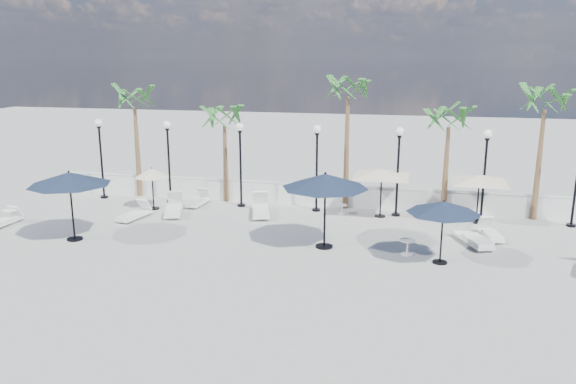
% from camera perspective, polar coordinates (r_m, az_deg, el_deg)
% --- Properties ---
extents(ground, '(100.00, 100.00, 0.00)m').
position_cam_1_polar(ground, '(19.04, -0.62, -7.02)').
color(ground, gray).
rests_on(ground, ground).
extents(balustrade, '(26.00, 0.30, 1.01)m').
position_cam_1_polar(balustrade, '(25.93, 3.29, -0.34)').
color(balustrade, silver).
rests_on(balustrade, ground).
extents(lamppost_0, '(0.36, 0.36, 3.84)m').
position_cam_1_polar(lamppost_0, '(28.31, -18.52, 4.33)').
color(lamppost_0, black).
rests_on(lamppost_0, ground).
extents(lamppost_1, '(0.36, 0.36, 3.84)m').
position_cam_1_polar(lamppost_1, '(26.66, -12.07, 4.20)').
color(lamppost_1, black).
rests_on(lamppost_1, ground).
extents(lamppost_2, '(0.36, 0.36, 3.84)m').
position_cam_1_polar(lamppost_2, '(25.39, -4.87, 3.99)').
color(lamppost_2, black).
rests_on(lamppost_2, ground).
extents(lamppost_3, '(0.36, 0.36, 3.84)m').
position_cam_1_polar(lamppost_3, '(24.55, 2.95, 3.70)').
color(lamppost_3, black).
rests_on(lamppost_3, ground).
extents(lamppost_4, '(0.36, 0.36, 3.84)m').
position_cam_1_polar(lamppost_4, '(24.20, 11.15, 3.31)').
color(lamppost_4, black).
rests_on(lamppost_4, ground).
extents(lamppost_5, '(0.36, 0.36, 3.84)m').
position_cam_1_polar(lamppost_5, '(24.34, 19.41, 2.85)').
color(lamppost_5, black).
rests_on(lamppost_5, ground).
extents(palm_0, '(2.60, 2.60, 5.50)m').
position_cam_1_polar(palm_0, '(28.03, -15.33, 8.68)').
color(palm_0, brown).
rests_on(palm_0, ground).
extents(palm_1, '(2.60, 2.60, 4.70)m').
position_cam_1_polar(palm_1, '(26.28, -6.48, 7.06)').
color(palm_1, brown).
rests_on(palm_1, ground).
extents(palm_2, '(2.60, 2.60, 6.10)m').
position_cam_1_polar(palm_2, '(24.85, 6.12, 9.85)').
color(palm_2, brown).
rests_on(palm_2, ground).
extents(palm_3, '(2.60, 2.60, 4.90)m').
position_cam_1_polar(palm_3, '(24.80, 16.02, 6.69)').
color(palm_3, brown).
rests_on(palm_3, ground).
extents(palm_4, '(2.60, 2.60, 5.70)m').
position_cam_1_polar(palm_4, '(25.19, 24.64, 7.88)').
color(palm_4, brown).
rests_on(palm_4, ground).
extents(lounger_0, '(0.61, 1.66, 0.62)m').
position_cam_1_polar(lounger_0, '(25.64, -26.85, -2.59)').
color(lounger_0, white).
rests_on(lounger_0, ground).
extents(lounger_1, '(1.33, 2.21, 0.79)m').
position_cam_1_polar(lounger_1, '(24.95, -11.53, -1.65)').
color(lounger_1, white).
rests_on(lounger_1, ground).
extents(lounger_2, '(0.87, 1.83, 0.66)m').
position_cam_1_polar(lounger_2, '(24.62, -15.32, -2.17)').
color(lounger_2, white).
rests_on(lounger_2, ground).
extents(lounger_3, '(0.62, 1.72, 0.64)m').
position_cam_1_polar(lounger_3, '(26.27, -9.09, -0.88)').
color(lounger_3, white).
rests_on(lounger_3, ground).
extents(lounger_4, '(1.30, 2.28, 0.81)m').
position_cam_1_polar(lounger_4, '(24.36, -2.79, -1.73)').
color(lounger_4, white).
rests_on(lounger_4, ground).
extents(lounger_5, '(1.38, 2.14, 0.77)m').
position_cam_1_polar(lounger_5, '(21.67, 18.32, -4.43)').
color(lounger_5, white).
rests_on(lounger_5, ground).
extents(lounger_7, '(0.88, 1.77, 0.63)m').
position_cam_1_polar(lounger_7, '(22.61, 19.87, -3.93)').
color(lounger_7, white).
rests_on(lounger_7, ground).
extents(side_table_0, '(0.58, 0.58, 0.56)m').
position_cam_1_polar(side_table_0, '(25.87, -26.38, -2.10)').
color(side_table_0, white).
rests_on(side_table_0, ground).
extents(side_table_1, '(0.45, 0.45, 0.43)m').
position_cam_1_polar(side_table_1, '(24.55, 5.51, -1.69)').
color(side_table_1, white).
rests_on(side_table_1, ground).
extents(side_table_2, '(0.55, 0.55, 0.53)m').
position_cam_1_polar(side_table_2, '(19.95, 12.04, -5.37)').
color(side_table_2, white).
rests_on(side_table_2, ground).
extents(parasol_navy_left, '(3.01, 3.01, 2.66)m').
position_cam_1_polar(parasol_navy_left, '(22.06, -21.34, 1.24)').
color(parasol_navy_left, black).
rests_on(parasol_navy_left, ground).
extents(parasol_navy_mid, '(3.10, 3.10, 2.78)m').
position_cam_1_polar(parasol_navy_mid, '(19.73, 3.80, 1.09)').
color(parasol_navy_mid, black).
rests_on(parasol_navy_mid, ground).
extents(parasol_navy_right, '(2.43, 2.43, 2.18)m').
position_cam_1_polar(parasol_navy_right, '(18.97, 15.52, -1.55)').
color(parasol_navy_right, black).
rests_on(parasol_navy_right, ground).
extents(parasol_cream_sq_a, '(4.56, 4.56, 2.24)m').
position_cam_1_polar(parasol_cream_sq_a, '(24.01, 9.51, 2.29)').
color(parasol_cream_sq_a, black).
rests_on(parasol_cream_sq_a, ground).
extents(parasol_cream_sq_b, '(4.34, 4.34, 2.18)m').
position_cam_1_polar(parasol_cream_sq_b, '(24.12, 18.91, 1.63)').
color(parasol_cream_sq_b, black).
rests_on(parasol_cream_sq_b, ground).
extents(parasol_cream_small, '(1.56, 1.56, 1.92)m').
position_cam_1_polar(parasol_cream_small, '(25.71, -13.67, 1.85)').
color(parasol_cream_small, black).
rests_on(parasol_cream_small, ground).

